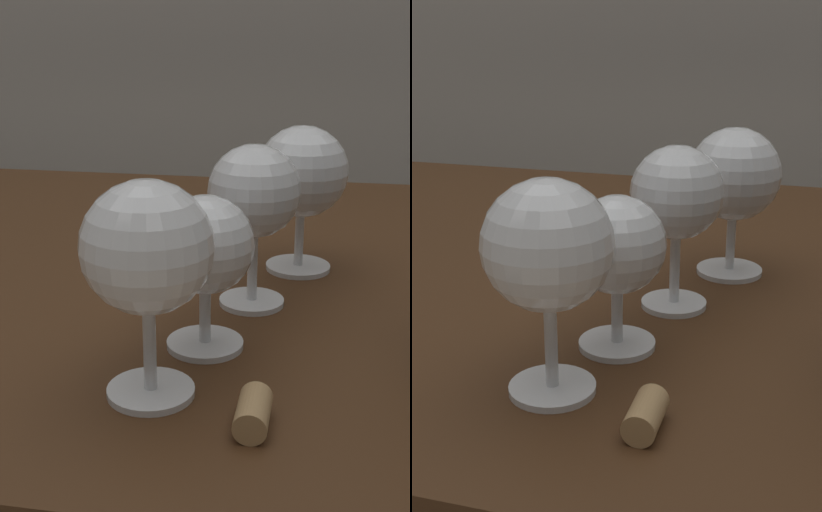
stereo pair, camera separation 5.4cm
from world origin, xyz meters
The scene contains 6 objects.
dining_table centered at (0.00, 0.00, 0.66)m, with size 1.37×0.79×0.76m.
wine_glass_pinot centered at (0.10, -0.27, 0.87)m, with size 0.09×0.09×0.15m.
wine_glass_merlot centered at (0.12, -0.19, 0.84)m, with size 0.08×0.08×0.12m.
wine_glass_port centered at (0.15, -0.10, 0.86)m, with size 0.08×0.08×0.15m.
wine_glass_white centered at (0.18, 0.00, 0.86)m, with size 0.09×0.09×0.15m.
cork centered at (0.17, -0.30, 0.77)m, with size 0.02×0.02×0.04m, color tan.
Camera 1 is at (0.21, -0.69, 1.02)m, focal length 50.03 mm.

